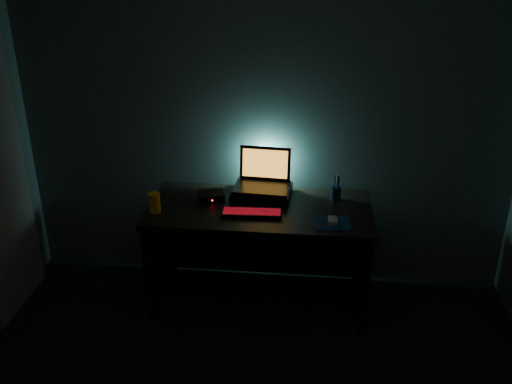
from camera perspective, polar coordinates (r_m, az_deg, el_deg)
room at (r=2.18m, az=-3.84°, el=-8.40°), size 3.50×4.00×2.50m
desk at (r=3.99m, az=0.43°, el=-4.50°), size 1.50×0.70×0.75m
riser at (r=3.97m, az=0.60°, el=-0.04°), size 0.42×0.33×0.06m
laptop at (r=3.98m, az=0.73°, el=1.44°), size 0.40×0.31×0.26m
keyboard at (r=3.72m, az=-0.42°, el=-2.09°), size 0.40×0.14×0.02m
mousepad at (r=3.65m, az=7.67°, el=-3.10°), size 0.23×0.22×0.00m
mouse at (r=3.64m, az=7.69°, el=-2.87°), size 0.06×0.10×0.03m
pen_cup at (r=3.95m, az=7.99°, el=-0.15°), size 0.08×0.08×0.10m
juice_glass at (r=3.79m, az=-10.13°, el=-1.06°), size 0.08×0.08×0.13m
router at (r=3.93m, az=-4.51°, el=-0.41°), size 0.20×0.18×0.06m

